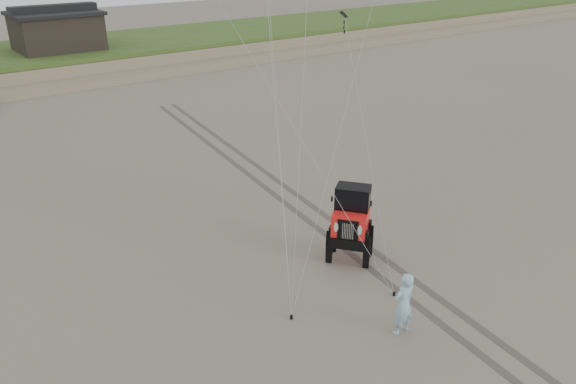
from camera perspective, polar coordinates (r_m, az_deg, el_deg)
name	(u,v)px	position (r m, az deg, el deg)	size (l,w,h in m)	color
ground	(384,294)	(17.20, 9.70, -10.14)	(160.00, 160.00, 0.00)	#6B6054
dune_ridge	(34,63)	(48.91, -24.44, 11.85)	(160.00, 14.25, 1.73)	#7A6B54
cabin	(56,29)	(48.53, -22.46, 15.02)	(6.40, 5.40, 3.35)	black
jeep	(350,232)	(18.19, 6.34, -4.10)	(2.37, 5.50, 2.05)	red
man	(403,304)	(15.26, 11.65, -11.07)	(0.67, 0.44, 1.84)	#89C0D4
stake_main	(291,317)	(15.94, 0.35, -12.59)	(0.08, 0.08, 0.12)	black
stake_aux	(394,294)	(17.14, 10.72, -10.12)	(0.08, 0.08, 0.12)	black
tire_tracks	(279,190)	(23.60, -0.94, 0.25)	(5.22, 29.74, 0.01)	#4C443D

